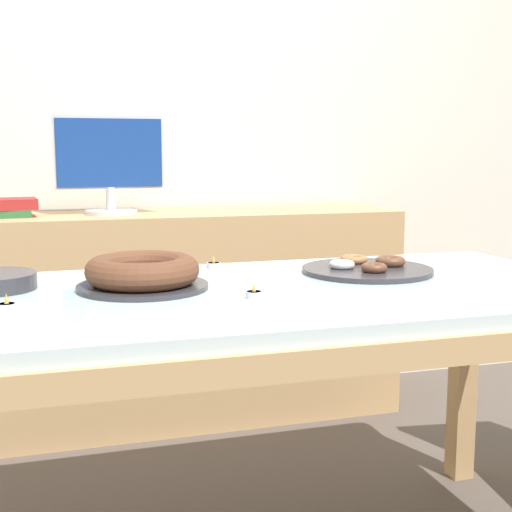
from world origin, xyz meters
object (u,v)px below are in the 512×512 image
Objects in this scene: pastry_platter at (367,268)px; tealight_left_edge at (7,306)px; computer_monitor at (110,165)px; tealight_near_cakes at (214,265)px; cake_chocolate_round at (143,273)px; book_stack at (3,207)px; tealight_near_front at (254,294)px.

pastry_platter is 8.97× the size of tealight_left_edge.
pastry_platter is at bearing -60.16° from computer_monitor.
tealight_near_cakes is 1.00× the size of tealight_left_edge.
cake_chocolate_round reaches higher than tealight_left_edge.
cake_chocolate_round is at bearing -133.61° from tealight_near_cakes.
pastry_platter reaches higher than tealight_left_edge.
computer_monitor reaches higher than tealight_left_edge.
computer_monitor is 0.42m from book_stack.
book_stack is 6.30× the size of tealight_near_cakes.
cake_chocolate_round is at bearing 26.86° from tealight_left_edge.
tealight_near_front is at bearing -81.22° from computer_monitor.
pastry_platter is at bearing 5.00° from cake_chocolate_round.
tealight_left_edge is at bearing -143.39° from tealight_near_cakes.
cake_chocolate_round is 7.99× the size of tealight_left_edge.
tealight_near_cakes is (0.60, -0.85, -0.11)m from book_stack.
book_stack is at bearing 125.36° from tealight_near_cakes.
cake_chocolate_round is at bearing -71.64° from book_stack.
pastry_platter is 0.96m from tealight_left_edge.
tealight_near_front is (0.59, -1.28, -0.11)m from book_stack.
computer_monitor reaches higher than book_stack.
computer_monitor reaches higher than tealight_near_cakes.
book_stack is 1.41m from tealight_near_front.
cake_chocolate_round is (-0.03, -1.09, -0.24)m from computer_monitor.
cake_chocolate_round is at bearing 141.27° from tealight_near_front.
book_stack reaches higher than tealight_near_front.
book_stack is 1.04m from tealight_near_cakes.
computer_monitor is 10.60× the size of tealight_near_front.
book_stack is at bearing 114.84° from tealight_near_front.
computer_monitor is at bearing 119.84° from pastry_platter.
book_stack is at bearing 133.59° from pastry_platter.
tealight_near_cakes is at bearing -54.64° from book_stack.
cake_chocolate_round is at bearing -91.62° from computer_monitor.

